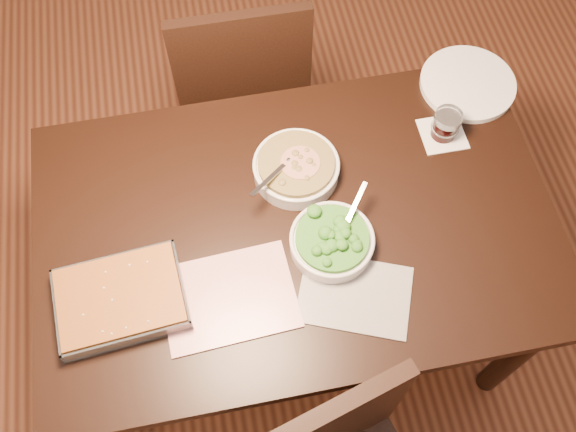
% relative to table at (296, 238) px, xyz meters
% --- Properties ---
extents(ground, '(4.00, 4.00, 0.00)m').
position_rel_table_xyz_m(ground, '(0.00, 0.00, -0.65)').
color(ground, '#401E12').
rests_on(ground, ground).
extents(table, '(1.40, 0.90, 0.75)m').
position_rel_table_xyz_m(table, '(0.00, 0.00, 0.00)').
color(table, black).
rests_on(table, ground).
extents(magazine_a, '(0.34, 0.26, 0.01)m').
position_rel_table_xyz_m(magazine_a, '(-0.21, -0.18, 0.10)').
color(magazine_a, '#C53852').
rests_on(magazine_a, table).
extents(magazine_b, '(0.33, 0.29, 0.00)m').
position_rel_table_xyz_m(magazine_b, '(0.11, -0.23, 0.10)').
color(magazine_b, '#292931').
rests_on(magazine_b, table).
extents(coaster, '(0.13, 0.13, 0.00)m').
position_rel_table_xyz_m(coaster, '(0.47, 0.20, 0.10)').
color(coaster, white).
rests_on(coaster, table).
extents(stew_bowl, '(0.24, 0.24, 0.09)m').
position_rel_table_xyz_m(stew_bowl, '(0.03, 0.15, 0.13)').
color(stew_bowl, silver).
rests_on(stew_bowl, table).
extents(broccoli_bowl, '(0.22, 0.23, 0.09)m').
position_rel_table_xyz_m(broccoli_bowl, '(0.08, -0.09, 0.13)').
color(broccoli_bowl, silver).
rests_on(broccoli_bowl, table).
extents(baking_dish, '(0.33, 0.26, 0.06)m').
position_rel_table_xyz_m(baking_dish, '(-0.47, -0.14, 0.12)').
color(baking_dish, silver).
rests_on(baking_dish, table).
extents(wine_tumbler, '(0.08, 0.08, 0.09)m').
position_rel_table_xyz_m(wine_tumbler, '(0.47, 0.20, 0.14)').
color(wine_tumbler, black).
rests_on(wine_tumbler, coaster).
extents(dinner_plate, '(0.29, 0.29, 0.02)m').
position_rel_table_xyz_m(dinner_plate, '(0.60, 0.36, 0.11)').
color(dinner_plate, white).
rests_on(dinner_plate, table).
extents(chair_far, '(0.44, 0.44, 0.93)m').
position_rel_table_xyz_m(chair_far, '(-0.05, 0.71, -0.13)').
color(chair_far, black).
rests_on(chair_far, ground).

